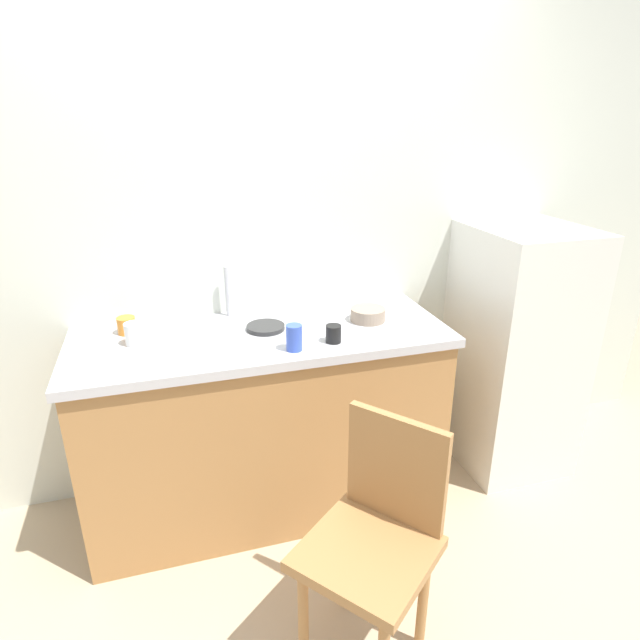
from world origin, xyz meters
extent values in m
plane|color=tan|center=(0.00, 0.00, 0.00)|extent=(8.00, 8.00, 0.00)
cube|color=silver|center=(0.00, 1.00, 1.23)|extent=(4.80, 0.10, 2.46)
cube|color=#A87542|center=(-0.07, 0.65, 0.43)|extent=(1.60, 0.60, 0.87)
cube|color=#B7B7BC|center=(-0.07, 0.65, 0.89)|extent=(1.64, 0.64, 0.04)
cylinder|color=#B7B7BC|center=(-0.17, 0.90, 1.03)|extent=(0.02, 0.02, 0.24)
cube|color=silver|center=(1.27, 0.66, 0.65)|extent=(0.53, 0.58, 1.29)
cylinder|color=#A87542|center=(-0.12, -0.23, 0.23)|extent=(0.04, 0.04, 0.45)
cylinder|color=#A87542|center=(0.11, -0.04, 0.23)|extent=(0.04, 0.04, 0.45)
cylinder|color=#A87542|center=(0.30, -0.27, 0.23)|extent=(0.04, 0.04, 0.45)
cube|color=#A87542|center=(0.09, -0.25, 0.47)|extent=(0.56, 0.56, 0.04)
cube|color=#A87542|center=(0.23, -0.13, 0.69)|extent=(0.25, 0.30, 0.40)
cylinder|color=gray|center=(0.43, 0.65, 0.94)|extent=(0.16, 0.16, 0.06)
cylinder|color=#2D2D2D|center=(-0.04, 0.68, 0.92)|extent=(0.17, 0.17, 0.02)
cylinder|color=blue|center=(0.03, 0.43, 0.96)|extent=(0.07, 0.07, 0.11)
cylinder|color=black|center=(0.20, 0.46, 0.95)|extent=(0.07, 0.07, 0.07)
cylinder|color=white|center=(-0.59, 0.68, 0.96)|extent=(0.08, 0.08, 0.09)
cylinder|color=orange|center=(-0.63, 0.81, 0.95)|extent=(0.08, 0.08, 0.07)
camera|label=1|loc=(-0.44, -1.49, 1.82)|focal=30.00mm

